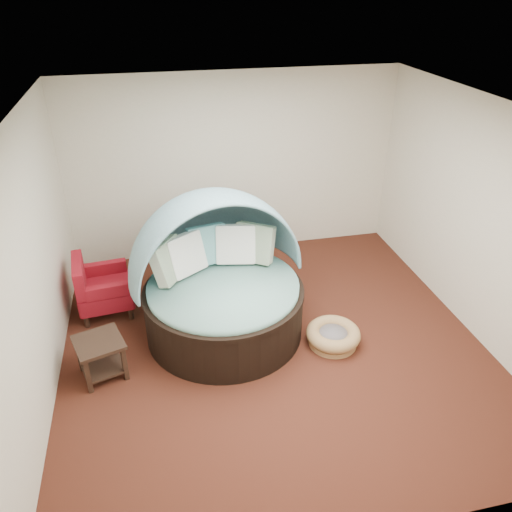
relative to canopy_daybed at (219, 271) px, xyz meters
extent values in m
plane|color=#472014|center=(0.56, -0.48, -0.83)|extent=(5.00, 5.00, 0.00)
plane|color=beige|center=(0.56, 2.02, 0.57)|extent=(5.00, 0.00, 5.00)
plane|color=beige|center=(0.56, -2.98, 0.57)|extent=(5.00, 0.00, 5.00)
plane|color=beige|center=(-1.94, -0.48, 0.57)|extent=(0.00, 5.00, 5.00)
plane|color=beige|center=(3.06, -0.48, 0.57)|extent=(0.00, 5.00, 5.00)
plane|color=white|center=(0.56, -0.48, 1.97)|extent=(5.00, 5.00, 0.00)
cylinder|color=black|center=(0.02, -0.12, -0.54)|extent=(2.27, 2.27, 0.59)
cylinder|color=black|center=(0.02, -0.12, -0.22)|extent=(2.30, 2.30, 0.05)
cylinder|color=#7FBCB1|center=(0.02, -0.12, -0.18)|extent=(2.15, 2.15, 0.13)
cube|color=#3D6C4F|center=(-0.59, 0.11, 0.15)|extent=(0.51, 0.57, 0.52)
cube|color=white|center=(-0.38, 0.22, 0.15)|extent=(0.57, 0.51, 0.52)
cube|color=#6AB0B8|center=(-0.08, 0.41, 0.15)|extent=(0.54, 0.37, 0.52)
cube|color=white|center=(0.27, 0.35, 0.15)|extent=(0.54, 0.37, 0.52)
cube|color=#3D6C4F|center=(0.51, 0.33, 0.15)|extent=(0.57, 0.51, 0.52)
cylinder|color=olive|center=(1.27, -0.65, -0.80)|extent=(0.75, 0.75, 0.07)
torus|color=olive|center=(1.27, -0.65, -0.68)|extent=(0.85, 0.85, 0.17)
cylinder|color=slate|center=(1.27, -0.65, -0.71)|extent=(0.51, 0.51, 0.10)
cylinder|color=black|center=(-1.69, 0.35, -0.75)|extent=(0.07, 0.07, 0.17)
cylinder|color=black|center=(-1.74, 0.91, -0.75)|extent=(0.07, 0.07, 0.17)
cylinder|color=black|center=(-1.13, 0.41, -0.75)|extent=(0.07, 0.07, 0.17)
cylinder|color=black|center=(-1.19, 0.96, -0.75)|extent=(0.07, 0.07, 0.17)
cube|color=maroon|center=(-1.44, 0.66, -0.54)|extent=(0.76, 0.76, 0.24)
cube|color=maroon|center=(-1.71, 0.63, -0.22)|extent=(0.20, 0.70, 0.41)
cube|color=maroon|center=(-1.36, 0.37, -0.34)|extent=(0.56, 0.17, 0.17)
cube|color=maroon|center=(-1.42, 0.96, -0.34)|extent=(0.56, 0.17, 0.17)
cube|color=black|center=(-1.44, -0.60, -0.37)|extent=(0.62, 0.62, 0.04)
cube|color=black|center=(-1.44, -0.60, -0.71)|extent=(0.55, 0.55, 0.03)
cube|color=black|center=(-1.57, -0.85, -0.61)|extent=(0.06, 0.06, 0.44)
cube|color=black|center=(-1.69, -0.47, -0.61)|extent=(0.06, 0.06, 0.44)
cube|color=black|center=(-1.19, -0.73, -0.61)|extent=(0.06, 0.06, 0.44)
cube|color=black|center=(-1.31, -0.35, -0.61)|extent=(0.06, 0.06, 0.44)
camera|label=1|loc=(-0.68, -5.11, 3.13)|focal=35.00mm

